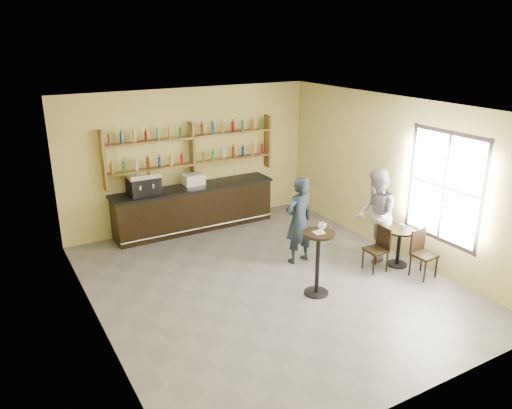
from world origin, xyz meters
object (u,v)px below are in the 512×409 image
bar_counter (194,208)px  espresso_machine (144,184)px  pedestal_table (317,264)px  chair_south (424,255)px  cafe_table (399,247)px  pastry_case (193,180)px  man_main (299,220)px  patron_second (375,216)px  chair_west (376,249)px

bar_counter → espresso_machine: size_ratio=5.73×
pedestal_table → chair_south: (2.11, -0.47, -0.13)m
cafe_table → pastry_case: bearing=125.5°
bar_counter → man_main: man_main is taller
man_main → chair_south: man_main is taller
espresso_machine → cafe_table: bearing=-48.2°
espresso_machine → pedestal_table: 4.35m
man_main → cafe_table: man_main is taller
pastry_case → cafe_table: pastry_case is taller
cafe_table → chair_south: (0.05, -0.60, 0.07)m
bar_counter → patron_second: 4.15m
man_main → patron_second: 1.53m
pedestal_table → chair_west: size_ratio=1.33×
cafe_table → patron_second: bearing=116.1°
cafe_table → chair_west: chair_west is taller
bar_counter → pastry_case: size_ratio=8.09×
bar_counter → chair_south: size_ratio=4.19×
espresso_machine → pastry_case: espresso_machine is taller
patron_second → man_main: bearing=-83.1°
man_main → chair_south: 2.42m
man_main → chair_south: bearing=128.8°
chair_west → patron_second: (0.32, 0.42, 0.49)m
espresso_machine → man_main: 3.50m
pastry_case → chair_west: size_ratio=0.54×
pedestal_table → espresso_machine: bearing=114.6°
pastry_case → pedestal_table: size_ratio=0.40×
man_main → pastry_case: bearing=-73.2°
pastry_case → man_main: 2.89m
chair_west → chair_south: size_ratio=0.97×
man_main → patron_second: (1.38, -0.65, 0.06)m
bar_counter → pedestal_table: 3.95m
pedestal_table → pastry_case: bearing=99.1°
cafe_table → chair_south: bearing=-85.2°
bar_counter → chair_west: size_ratio=4.34×
pastry_case → patron_second: (2.47, -3.31, -0.24)m
chair_south → patron_second: (-0.28, 1.07, 0.48)m
chair_south → espresso_machine: bearing=126.9°
cafe_table → chair_west: (-0.55, 0.05, 0.06)m
cafe_table → chair_west: size_ratio=0.86×
chair_west → patron_second: 0.72m
bar_counter → chair_south: (2.75, -4.38, -0.06)m
chair_south → bar_counter: bearing=117.4°
espresso_machine → patron_second: 4.92m
espresso_machine → pedestal_table: size_ratio=0.57×
man_main → chair_west: (1.06, -1.06, -0.44)m
pedestal_table → man_main: bearing=69.9°
chair_south → cafe_table: bearing=90.0°
espresso_machine → cafe_table: 5.46m
pedestal_table → man_main: (0.45, 1.24, 0.30)m
pastry_case → pedestal_table: (0.63, -3.90, -0.59)m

